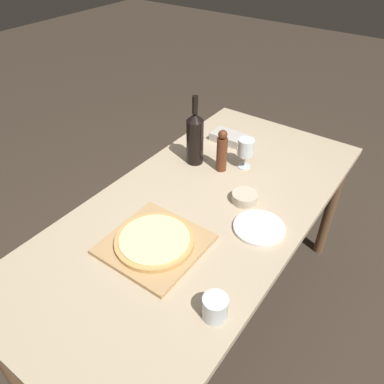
% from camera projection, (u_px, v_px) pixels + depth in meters
% --- Properties ---
extents(ground_plane, '(12.00, 12.00, 0.00)m').
position_uv_depth(ground_plane, '(199.00, 311.00, 2.07)').
color(ground_plane, '#382D23').
extents(dining_table, '(0.86, 1.78, 0.76)m').
position_uv_depth(dining_table, '(200.00, 222.00, 1.65)').
color(dining_table, tan).
rests_on(dining_table, ground_plane).
extents(cutting_board, '(0.35, 0.35, 0.02)m').
position_uv_depth(cutting_board, '(155.00, 244.00, 1.42)').
color(cutting_board, tan).
rests_on(cutting_board, dining_table).
extents(pizza, '(0.30, 0.30, 0.02)m').
position_uv_depth(pizza, '(154.00, 240.00, 1.40)').
color(pizza, tan).
rests_on(pizza, cutting_board).
extents(wine_bottle, '(0.08, 0.08, 0.35)m').
position_uv_depth(wine_bottle, '(195.00, 137.00, 1.79)').
color(wine_bottle, black).
rests_on(wine_bottle, dining_table).
extents(pepper_mill, '(0.05, 0.05, 0.21)m').
position_uv_depth(pepper_mill, '(222.00, 152.00, 1.76)').
color(pepper_mill, '#5B2D19').
rests_on(pepper_mill, dining_table).
extents(wine_glass, '(0.08, 0.08, 0.15)m').
position_uv_depth(wine_glass, '(246.00, 148.00, 1.78)').
color(wine_glass, silver).
rests_on(wine_glass, dining_table).
extents(small_bowl, '(0.11, 0.11, 0.04)m').
position_uv_depth(small_bowl, '(245.00, 197.00, 1.62)').
color(small_bowl, beige).
rests_on(small_bowl, dining_table).
extents(drinking_tumbler, '(0.08, 0.08, 0.08)m').
position_uv_depth(drinking_tumbler, '(215.00, 307.00, 1.16)').
color(drinking_tumbler, silver).
rests_on(drinking_tumbler, dining_table).
extents(dinner_plate, '(0.21, 0.21, 0.01)m').
position_uv_depth(dinner_plate, '(259.00, 228.00, 1.49)').
color(dinner_plate, white).
rests_on(dinner_plate, dining_table).
extents(food_container, '(0.18, 0.11, 0.04)m').
position_uv_depth(food_container, '(228.00, 137.00, 2.03)').
color(food_container, '#BCB7AD').
rests_on(food_container, dining_table).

